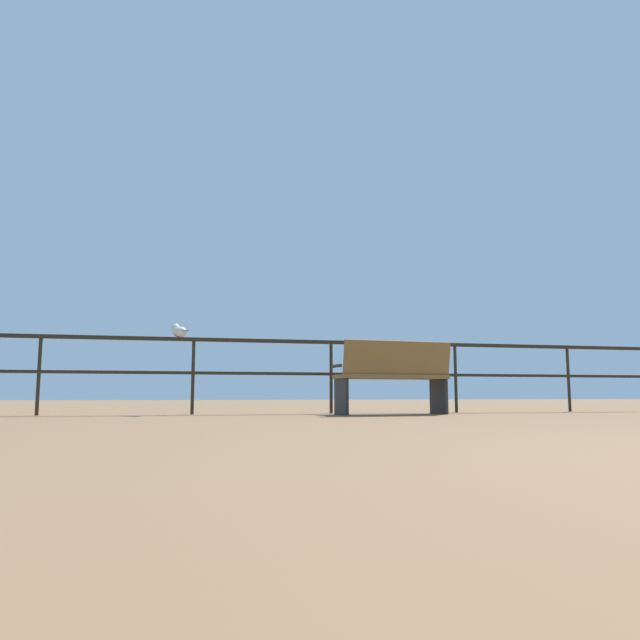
{
  "coord_description": "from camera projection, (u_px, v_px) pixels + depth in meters",
  "views": [
    {
      "loc": [
        -2.98,
        -0.84,
        0.25
      ],
      "look_at": [
        -1.2,
        6.63,
        1.21
      ],
      "focal_mm": 33.66,
      "sensor_mm": 36.0,
      "label": 1
    }
  ],
  "objects": [
    {
      "name": "pier_railing",
      "position": [
        395.0,
        360.0,
        8.44
      ],
      "size": [
        20.42,
        0.05,
        0.99
      ],
      "color": "black",
      "rests_on": "ground_plane"
    },
    {
      "name": "bench_near_left",
      "position": [
        394.0,
        374.0,
        7.68
      ],
      "size": [
        1.49,
        0.74,
        0.93
      ],
      "color": "brown",
      "rests_on": "ground_plane"
    },
    {
      "name": "seagull_on_rail",
      "position": [
        179.0,
        331.0,
        7.82
      ],
      "size": [
        0.25,
        0.37,
        0.19
      ],
      "color": "silver",
      "rests_on": "pier_railing"
    }
  ]
}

